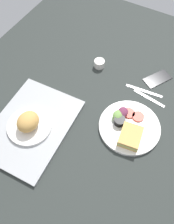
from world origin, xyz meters
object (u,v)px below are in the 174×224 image
serving_tray (31,126)px  knife (144,91)px  cell_phone (158,79)px  fork (149,98)px  plate_with_salad (128,127)px  bread_plate_near (29,123)px  espresso_cup (99,64)px

serving_tray → knife: 58.30cm
serving_tray → cell_phone: bearing=-36.3°
fork → knife: size_ratio=0.89×
fork → plate_with_salad: bearing=91.2°
bread_plate_near → serving_tray: bearing=13.3°
plate_with_salad → fork: bearing=-6.7°
espresso_cup → fork: (-6.86, -31.77, -1.75)cm
plate_with_salad → knife: plate_with_salad is taller
cell_phone → plate_with_salad: bearing=-151.3°
espresso_cup → cell_phone: (6.97, -30.97, -1.60)cm
serving_tray → cell_phone: (55.47, -40.70, -0.40)cm
serving_tray → cell_phone: serving_tray is taller
knife → cell_phone: 11.30cm
bread_plate_near → plate_with_salad: (21.82, -38.88, -2.92)cm
knife → fork: bearing=137.6°
espresso_cup → cell_phone: 31.79cm
plate_with_salad → serving_tray: bearing=118.2°
espresso_cup → fork: bearing=-102.2°
fork → knife: same height
serving_tray → plate_with_salad: bearing=-61.8°
bread_plate_near → espresso_cup: (49.34, -9.53, -2.65)cm
serving_tray → plate_with_salad: (20.97, -39.09, 0.93)cm
plate_with_salad → fork: 20.86cm
espresso_cup → knife: size_ratio=0.29×
plate_with_salad → knife: (23.66, 1.58, -1.48)cm
bread_plate_near → fork: 59.41cm
fork → bread_plate_near: bearing=53.7°
fork → cell_phone: (13.84, 0.80, 0.15)cm
serving_tray → bread_plate_near: bearing=-166.7°
serving_tray → plate_with_salad: size_ratio=1.60×
serving_tray → fork: (41.63, -41.50, -0.55)cm
bread_plate_near → cell_phone: bearing=-35.7°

